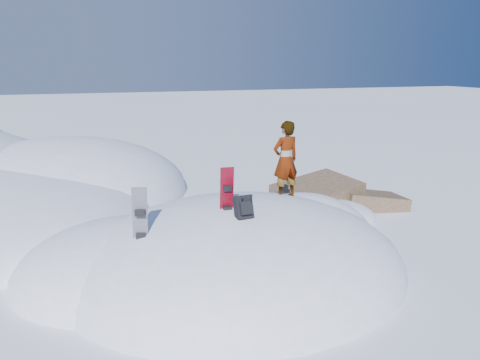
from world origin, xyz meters
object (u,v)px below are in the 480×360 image
object	(u,v)px
snowboard_red	(227,201)
snowboard_dark	(140,227)
person	(286,160)
backpack	(244,207)

from	to	relation	value
snowboard_red	snowboard_dark	size ratio (longest dim) A/B	0.95
snowboard_dark	person	bearing A→B (deg)	37.87
snowboard_dark	backpack	size ratio (longest dim) A/B	2.79
backpack	person	size ratio (longest dim) A/B	0.30
snowboard_red	snowboard_dark	xyz separation A→B (m)	(-1.66, -0.19, -0.26)
snowboard_dark	snowboard_red	bearing A→B (deg)	24.60
snowboard_red	backpack	bearing A→B (deg)	-62.92
snowboard_dark	person	xyz separation A→B (m)	(3.32, 1.19, 0.74)
person	snowboard_red	bearing A→B (deg)	21.00
snowboard_red	person	xyz separation A→B (m)	(1.66, 1.00, 0.48)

